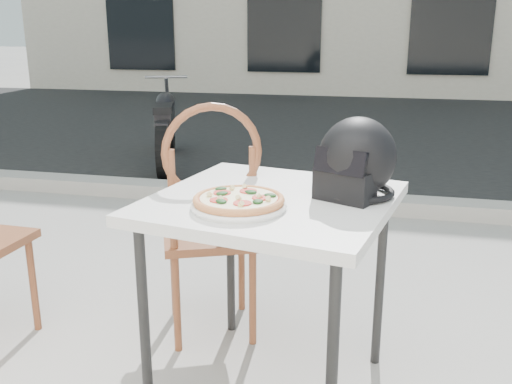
% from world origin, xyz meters
% --- Properties ---
extents(street_asphalt, '(30.00, 8.00, 0.00)m').
position_xyz_m(street_asphalt, '(0.00, 7.00, 0.00)').
color(street_asphalt, black).
rests_on(street_asphalt, ground).
extents(curb, '(30.00, 0.25, 0.12)m').
position_xyz_m(curb, '(0.00, 3.00, 0.06)').
color(curb, gray).
rests_on(curb, ground).
extents(cafe_table_main, '(1.00, 1.00, 0.82)m').
position_xyz_m(cafe_table_main, '(0.19, 0.52, 0.74)').
color(cafe_table_main, silver).
rests_on(cafe_table_main, ground).
extents(plate, '(0.44, 0.44, 0.02)m').
position_xyz_m(plate, '(0.10, 0.35, 0.83)').
color(plate, white).
rests_on(plate, cafe_table_main).
extents(pizza, '(0.35, 0.35, 0.04)m').
position_xyz_m(pizza, '(0.10, 0.35, 0.85)').
color(pizza, '#D0844C').
rests_on(pizza, plate).
extents(helmet, '(0.38, 0.39, 0.30)m').
position_xyz_m(helmet, '(0.48, 0.61, 0.95)').
color(helmet, black).
rests_on(helmet, cafe_table_main).
extents(cafe_chair_main, '(0.57, 0.57, 1.13)m').
position_xyz_m(cafe_chair_main, '(-0.16, 0.85, 0.63)').
color(cafe_chair_main, brown).
rests_on(cafe_chair_main, ground).
extents(motorcycle, '(0.72, 1.76, 0.91)m').
position_xyz_m(motorcycle, '(-1.73, 4.21, 0.40)').
color(motorcycle, black).
rests_on(motorcycle, street_asphalt).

